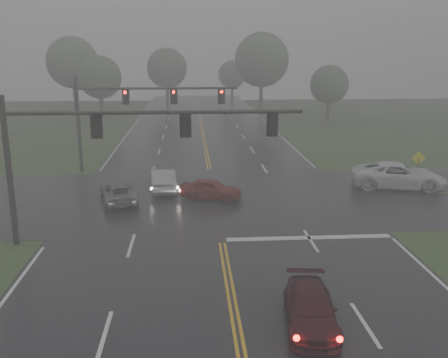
{
  "coord_description": "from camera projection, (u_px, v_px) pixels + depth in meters",
  "views": [
    {
      "loc": [
        -1.51,
        -9.28,
        9.29
      ],
      "look_at": [
        0.24,
        16.0,
        2.81
      ],
      "focal_mm": 40.0,
      "sensor_mm": 36.0,
      "label": 1
    }
  ],
  "objects": [
    {
      "name": "main_road",
      "position": [
        216.0,
        207.0,
        30.7
      ],
      "size": [
        18.0,
        160.0,
        0.02
      ],
      "primitive_type": "cube",
      "color": "black",
      "rests_on": "ground"
    },
    {
      "name": "cross_street",
      "position": [
        214.0,
        198.0,
        32.63
      ],
      "size": [
        120.0,
        14.0,
        0.02
      ],
      "primitive_type": "cube",
      "color": "black",
      "rests_on": "ground"
    },
    {
      "name": "stop_bar",
      "position": [
        309.0,
        238.0,
        25.59
      ],
      "size": [
        8.5,
        0.5,
        0.01
      ],
      "primitive_type": "cube",
      "color": "silver",
      "rests_on": "ground"
    },
    {
      "name": "sedan_maroon",
      "position": [
        310.0,
        325.0,
        17.46
      ],
      "size": [
        2.21,
        4.39,
        1.22
      ],
      "primitive_type": "imported",
      "rotation": [
        0.0,
        0.0,
        -0.12
      ],
      "color": "#370A11",
      "rests_on": "ground"
    },
    {
      "name": "sedan_red",
      "position": [
        211.0,
        199.0,
        32.32
      ],
      "size": [
        4.25,
        2.69,
        1.35
      ],
      "primitive_type": "imported",
      "rotation": [
        0.0,
        0.0,
        1.27
      ],
      "color": "maroon",
      "rests_on": "ground"
    },
    {
      "name": "sedan_silver",
      "position": [
        163.0,
        190.0,
        34.38
      ],
      "size": [
        2.06,
        4.76,
        1.52
      ],
      "primitive_type": "imported",
      "rotation": [
        0.0,
        0.0,
        3.24
      ],
      "color": "#9EA0A5",
      "rests_on": "ground"
    },
    {
      "name": "car_grey",
      "position": [
        119.0,
        202.0,
        31.7
      ],
      "size": [
        3.04,
        4.81,
        1.24
      ],
      "primitive_type": "imported",
      "rotation": [
        0.0,
        0.0,
        3.38
      ],
      "color": "slate",
      "rests_on": "ground"
    },
    {
      "name": "pickup_white",
      "position": [
        397.0,
        188.0,
        35.05
      ],
      "size": [
        6.83,
        4.2,
        1.77
      ],
      "primitive_type": "imported",
      "rotation": [
        0.0,
        0.0,
        1.36
      ],
      "color": "white",
      "rests_on": "ground"
    },
    {
      "name": "signal_gantry_near",
      "position": [
        101.0,
        140.0,
        23.82
      ],
      "size": [
        14.28,
        0.32,
        7.35
      ],
      "color": "black",
      "rests_on": "ground"
    },
    {
      "name": "signal_gantry_far",
      "position": [
        127.0,
        106.0,
        38.9
      ],
      "size": [
        12.61,
        0.37,
        7.4
      ],
      "color": "black",
      "rests_on": "ground"
    },
    {
      "name": "sign_diamond_east",
      "position": [
        418.0,
        162.0,
        35.63
      ],
      "size": [
        1.01,
        0.15,
        2.44
      ],
      "rotation": [
        0.0,
        0.0,
        -0.11
      ],
      "color": "black",
      "rests_on": "ground"
    },
    {
      "name": "tree_nw_a",
      "position": [
        100.0,
        77.0,
        69.82
      ],
      "size": [
        6.01,
        6.01,
        8.83
      ],
      "color": "#372D24",
      "rests_on": "ground"
    },
    {
      "name": "tree_ne_a",
      "position": [
        262.0,
        60.0,
        76.55
      ],
      "size": [
        8.35,
        8.35,
        12.26
      ],
      "color": "#372D24",
      "rests_on": "ground"
    },
    {
      "name": "tree_n_mid",
      "position": [
        167.0,
        68.0,
        84.69
      ],
      "size": [
        6.78,
        6.78,
        9.96
      ],
      "color": "#372D24",
      "rests_on": "ground"
    },
    {
      "name": "tree_e_near",
      "position": [
        329.0,
        85.0,
        66.9
      ],
      "size": [
        5.16,
        5.16,
        7.58
      ],
      "color": "#372D24",
      "rests_on": "ground"
    },
    {
      "name": "tree_nw_b",
      "position": [
        72.0,
        62.0,
        76.86
      ],
      "size": [
        7.93,
        7.93,
        11.64
      ],
      "color": "#372D24",
      "rests_on": "ground"
    },
    {
      "name": "tree_n_far",
      "position": [
        232.0,
        74.0,
        94.99
      ],
      "size": [
        5.26,
        5.26,
        7.73
      ],
      "color": "#372D24",
      "rests_on": "ground"
    }
  ]
}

